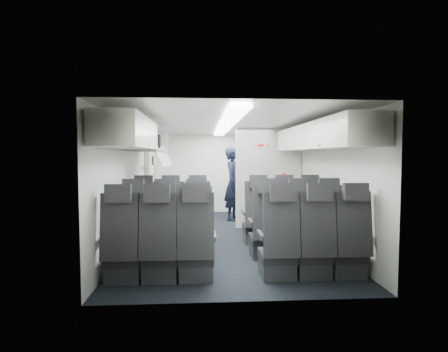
{
  "coord_description": "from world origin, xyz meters",
  "views": [
    {
      "loc": [
        -0.44,
        -6.63,
        1.56
      ],
      "look_at": [
        0.0,
        0.4,
        1.15
      ],
      "focal_mm": 28.0,
      "sensor_mm": 36.0,
      "label": 1
    }
  ],
  "objects": [
    {
      "name": "boarding_door",
      "position": [
        -1.64,
        1.55,
        0.95
      ],
      "size": [
        0.12,
        1.27,
        1.86
      ],
      "color": "silver",
      "rests_on": "cabin_shell"
    },
    {
      "name": "galley_unit",
      "position": [
        0.95,
        2.72,
        0.95
      ],
      "size": [
        0.85,
        0.52,
        1.9
      ],
      "color": "#939399",
      "rests_on": "cabin_shell"
    },
    {
      "name": "cabin_shell",
      "position": [
        0.0,
        0.0,
        1.12
      ],
      "size": [
        3.41,
        6.01,
        2.16
      ],
      "color": "black",
      "rests_on": "ground"
    },
    {
      "name": "flight_attendant",
      "position": [
        0.32,
        1.78,
        0.89
      ],
      "size": [
        0.64,
        0.76,
        1.77
      ],
      "primitive_type": "imported",
      "rotation": [
        0.0,
        0.0,
        1.18
      ],
      "color": "black",
      "rests_on": "ground"
    },
    {
      "name": "seat_row_rear",
      "position": [
        -0.0,
        -2.33,
        0.4
      ],
      "size": [
        3.33,
        0.56,
        1.24
      ],
      "color": "black",
      "rests_on": "cabin_shell"
    },
    {
      "name": "seat_row_front",
      "position": [
        -0.0,
        -0.53,
        0.4
      ],
      "size": [
        3.33,
        0.56,
        1.24
      ],
      "color": "black",
      "rests_on": "cabin_shell"
    },
    {
      "name": "carry_on_bag",
      "position": [
        -1.41,
        -0.34,
        1.8
      ],
      "size": [
        0.44,
        0.31,
        0.26
      ],
      "primitive_type": "cube",
      "rotation": [
        0.0,
        0.0,
        0.03
      ],
      "color": "black",
      "rests_on": "overhead_bin_left_front_open"
    },
    {
      "name": "bulkhead_partition",
      "position": [
        0.98,
        0.8,
        1.08
      ],
      "size": [
        1.4,
        0.15,
        2.13
      ],
      "color": "silver",
      "rests_on": "cabin_shell"
    },
    {
      "name": "papers",
      "position": [
        0.51,
        1.73,
        1.09
      ],
      "size": [
        0.19,
        0.03,
        0.13
      ],
      "primitive_type": "cube",
      "rotation": [
        0.0,
        0.0,
        0.04
      ],
      "color": "white",
      "rests_on": "flight_attendant"
    },
    {
      "name": "overhead_bin_left_rear",
      "position": [
        -1.4,
        -2.0,
        1.86
      ],
      "size": [
        0.53,
        1.8,
        0.4
      ],
      "color": "silver",
      "rests_on": "cabin_shell"
    },
    {
      "name": "overhead_bin_right_rear",
      "position": [
        1.4,
        -2.0,
        1.86
      ],
      "size": [
        0.53,
        1.8,
        0.4
      ],
      "color": "silver",
      "rests_on": "cabin_shell"
    },
    {
      "name": "overhead_bin_left_front_open",
      "position": [
        -1.44,
        -0.25,
        1.74
      ],
      "size": [
        0.64,
        1.7,
        0.72
      ],
      "color": "#9E9E93",
      "rests_on": "cabin_shell"
    },
    {
      "name": "overhead_bin_right_front",
      "position": [
        1.4,
        -0.25,
        1.86
      ],
      "size": [
        0.53,
        1.7,
        0.4
      ],
      "color": "silver",
      "rests_on": "cabin_shell"
    },
    {
      "name": "seat_row_mid",
      "position": [
        -0.0,
        -1.43,
        0.4
      ],
      "size": [
        3.33,
        0.56,
        1.24
      ],
      "color": "black",
      "rests_on": "cabin_shell"
    }
  ]
}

